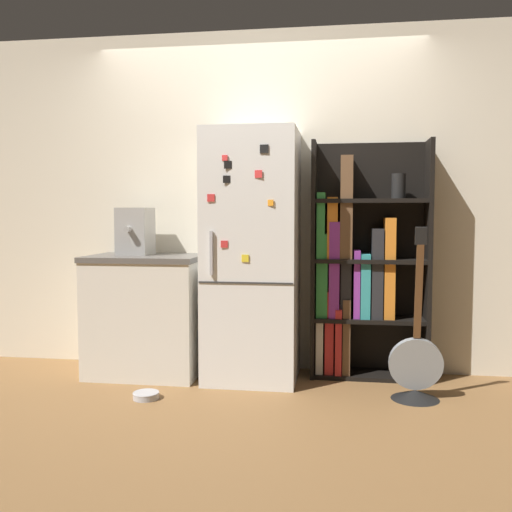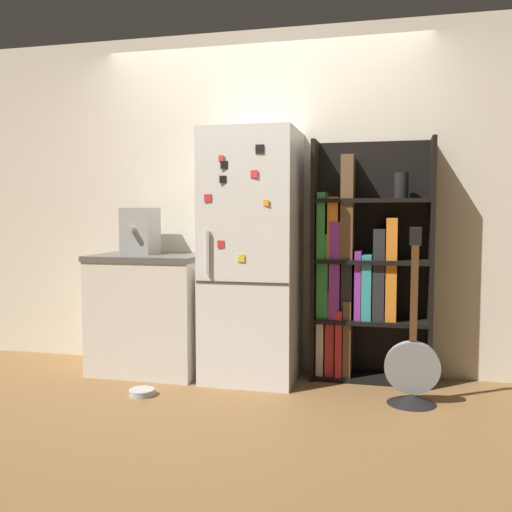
{
  "view_description": "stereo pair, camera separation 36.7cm",
  "coord_description": "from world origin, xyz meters",
  "px_view_note": "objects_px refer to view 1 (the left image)",
  "views": [
    {
      "loc": [
        0.63,
        -3.92,
        1.2
      ],
      "look_at": [
        0.03,
        0.15,
        0.9
      ],
      "focal_mm": 40.0,
      "sensor_mm": 36.0,
      "label": 1
    },
    {
      "loc": [
        0.99,
        -3.85,
        1.2
      ],
      "look_at": [
        0.03,
        0.15,
        0.9
      ],
      "focal_mm": 40.0,
      "sensor_mm": 36.0,
      "label": 2
    }
  ],
  "objects_px": {
    "guitar": "(416,374)",
    "espresso_machine": "(135,231)",
    "refrigerator": "(252,256)",
    "pet_bowl": "(146,395)",
    "bookshelf": "(356,271)"
  },
  "relations": [
    {
      "from": "refrigerator",
      "to": "pet_bowl",
      "type": "distance_m",
      "value": 1.21
    },
    {
      "from": "refrigerator",
      "to": "guitar",
      "type": "xyz_separation_m",
      "value": [
        1.12,
        -0.33,
        -0.73
      ]
    },
    {
      "from": "guitar",
      "to": "bookshelf",
      "type": "bearing_deg",
      "value": 126.56
    },
    {
      "from": "guitar",
      "to": "espresso_machine",
      "type": "bearing_deg",
      "value": 169.1
    },
    {
      "from": "refrigerator",
      "to": "bookshelf",
      "type": "height_order",
      "value": "refrigerator"
    },
    {
      "from": "refrigerator",
      "to": "pet_bowl",
      "type": "height_order",
      "value": "refrigerator"
    },
    {
      "from": "refrigerator",
      "to": "espresso_machine",
      "type": "xyz_separation_m",
      "value": [
        -0.91,
        0.06,
        0.17
      ]
    },
    {
      "from": "espresso_machine",
      "to": "pet_bowl",
      "type": "height_order",
      "value": "espresso_machine"
    },
    {
      "from": "bookshelf",
      "to": "espresso_machine",
      "type": "xyz_separation_m",
      "value": [
        -1.66,
        -0.11,
        0.29
      ]
    },
    {
      "from": "bookshelf",
      "to": "pet_bowl",
      "type": "height_order",
      "value": "bookshelf"
    },
    {
      "from": "bookshelf",
      "to": "guitar",
      "type": "height_order",
      "value": "bookshelf"
    },
    {
      "from": "refrigerator",
      "to": "guitar",
      "type": "relative_size",
      "value": 1.6
    },
    {
      "from": "bookshelf",
      "to": "pet_bowl",
      "type": "xyz_separation_m",
      "value": [
        -1.36,
        -0.75,
        -0.76
      ]
    },
    {
      "from": "refrigerator",
      "to": "bookshelf",
      "type": "bearing_deg",
      "value": 13.38
    },
    {
      "from": "refrigerator",
      "to": "espresso_machine",
      "type": "distance_m",
      "value": 0.92
    }
  ]
}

